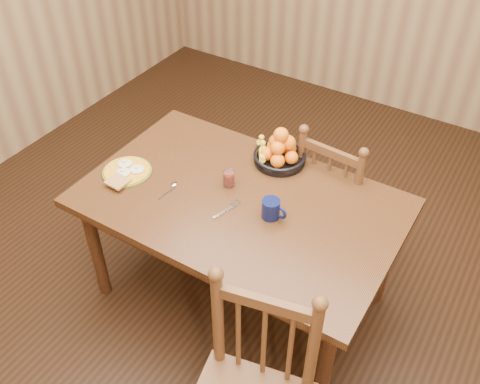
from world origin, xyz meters
The scene contains 9 objects.
room centered at (0.00, 0.00, 1.35)m, with size 4.52×5.02×2.72m.
dining_table centered at (0.00, 0.00, 0.67)m, with size 1.60×1.00×0.75m.
chair_far centered at (0.29, 0.60, 0.46)m, with size 0.46×0.44×0.94m.
breakfast_plate centered at (-0.63, -0.14, 0.76)m, with size 0.26×0.29×0.04m.
fork centered at (-0.01, -0.09, 0.75)m, with size 0.06×0.18×0.00m.
spoon centered at (-0.35, -0.11, 0.75)m, with size 0.04×0.16×0.01m.
coffee_mug centered at (0.20, -0.03, 0.80)m, with size 0.13×0.09×0.10m.
juice_glass centered at (-0.11, 0.07, 0.79)m, with size 0.06×0.06×0.09m.
fruit_bowl centered at (0.01, 0.38, 0.81)m, with size 0.32×0.29×0.22m.
Camera 1 is at (1.06, -1.72, 2.54)m, focal length 40.00 mm.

